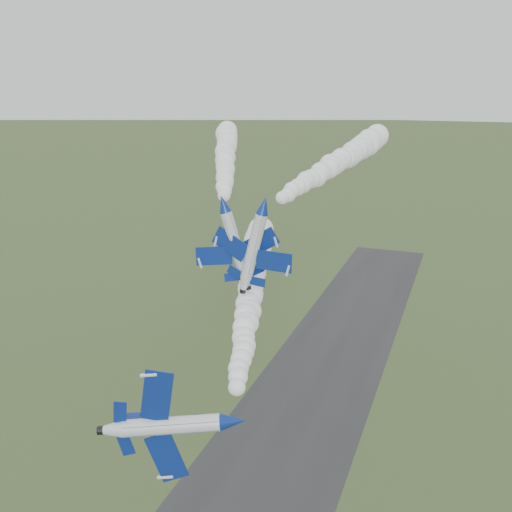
{
  "coord_description": "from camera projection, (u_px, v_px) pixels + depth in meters",
  "views": [
    {
      "loc": [
        25.32,
        -46.24,
        58.32
      ],
      "look_at": [
        0.97,
        17.89,
        37.74
      ],
      "focal_mm": 40.0,
      "sensor_mm": 36.0,
      "label": 1
    }
  ],
  "objects": [
    {
      "name": "jet_pair_right",
      "position": [
        264.0,
        205.0,
        70.8
      ],
      "size": [
        11.08,
        13.65,
        4.1
      ],
      "rotation": [
        0.0,
        0.25,
        -0.07
      ],
      "color": "white"
    },
    {
      "name": "smoke_trail_jet_pair_right",
      "position": [
        340.0,
        161.0,
        98.6
      ],
      "size": [
        8.98,
        58.08,
        4.92
      ],
      "primitive_type": null,
      "rotation": [
        0.0,
        0.0,
        -0.07
      ],
      "color": "white"
    },
    {
      "name": "runway",
      "position": [
        277.0,
        455.0,
        93.63
      ],
      "size": [
        24.0,
        260.0,
        0.04
      ],
      "primitive_type": "cube",
      "color": "#2D2D2F",
      "rests_on": "ground"
    },
    {
      "name": "smoke_trail_jet_pair_left",
      "position": [
        226.0,
        155.0,
        105.68
      ],
      "size": [
        28.85,
        58.95,
        4.66
      ],
      "primitive_type": null,
      "rotation": [
        0.0,
        0.0,
        0.41
      ],
      "color": "white"
    },
    {
      "name": "jet_pair_left",
      "position": [
        223.0,
        204.0,
        73.1
      ],
      "size": [
        10.79,
        12.8,
        4.1
      ],
      "rotation": [
        0.0,
        -0.27,
        0.41
      ],
      "color": "white"
    },
    {
      "name": "jet_lead",
      "position": [
        234.0,
        422.0,
        52.29
      ],
      "size": [
        6.17,
        13.53,
        11.46
      ],
      "rotation": [
        0.0,
        1.48,
        0.34
      ],
      "color": "white"
    },
    {
      "name": "smoke_trail_jet_lead",
      "position": [
        252.0,
        285.0,
        82.78
      ],
      "size": [
        23.68,
        55.53,
        4.81
      ],
      "primitive_type": null,
      "rotation": [
        0.0,
        0.0,
        0.34
      ],
      "color": "white"
    }
  ]
}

